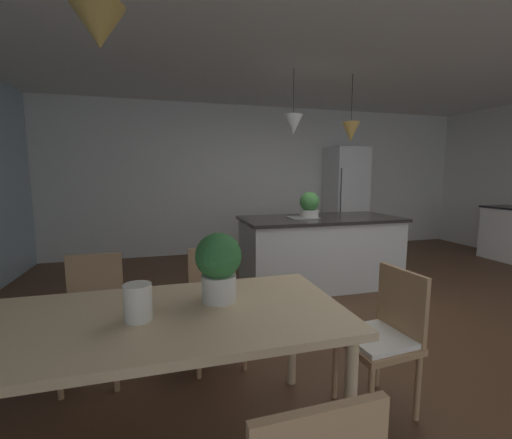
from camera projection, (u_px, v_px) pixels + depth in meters
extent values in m
cube|color=#4C301E|center=(367.00, 317.00, 3.42)|extent=(10.00, 8.40, 0.04)
cube|color=silver|center=(380.00, 31.00, 3.05)|extent=(10.00, 8.40, 0.12)
cube|color=silver|center=(271.00, 180.00, 6.35)|extent=(10.00, 0.12, 2.70)
cube|color=#D1B284|center=(151.00, 319.00, 1.63)|extent=(1.95, 0.91, 0.04)
cylinder|color=#D1B284|center=(292.00, 333.00, 2.27)|extent=(0.06, 0.06, 0.74)
cylinder|color=#D1B284|center=(350.00, 405.00, 1.56)|extent=(0.06, 0.06, 0.74)
cube|color=#A87F56|center=(217.00, 309.00, 2.52)|extent=(0.42, 0.42, 0.04)
cube|color=white|center=(217.00, 304.00, 2.52)|extent=(0.38, 0.38, 0.03)
cube|color=#A87F56|center=(212.00, 273.00, 2.66)|extent=(0.38, 0.05, 0.42)
cylinder|color=#A87F56|center=(245.00, 344.00, 2.44)|extent=(0.04, 0.04, 0.41)
cylinder|color=#A87F56|center=(199.00, 351.00, 2.34)|extent=(0.04, 0.04, 0.41)
cylinder|color=#A87F56|center=(234.00, 324.00, 2.76)|extent=(0.04, 0.04, 0.41)
cylinder|color=#A87F56|center=(193.00, 330.00, 2.66)|extent=(0.04, 0.04, 0.41)
cube|color=#A87F56|center=(92.00, 322.00, 2.29)|extent=(0.41, 0.41, 0.04)
cube|color=white|center=(91.00, 317.00, 2.29)|extent=(0.37, 0.37, 0.03)
cube|color=#A87F56|center=(95.00, 282.00, 2.44)|extent=(0.38, 0.04, 0.42)
cylinder|color=#A87F56|center=(116.00, 362.00, 2.20)|extent=(0.04, 0.04, 0.41)
cylinder|color=#A87F56|center=(59.00, 369.00, 2.12)|extent=(0.04, 0.04, 0.41)
cylinder|color=#A87F56|center=(123.00, 338.00, 2.53)|extent=(0.04, 0.04, 0.41)
cylinder|color=#A87F56|center=(74.00, 343.00, 2.45)|extent=(0.04, 0.04, 0.41)
cube|color=#A87F56|center=(376.00, 343.00, 2.01)|extent=(0.44, 0.44, 0.04)
cube|color=white|center=(376.00, 337.00, 2.00)|extent=(0.39, 0.39, 0.03)
cube|color=#A87F56|center=(401.00, 303.00, 2.04)|extent=(0.06, 0.38, 0.42)
cylinder|color=#A87F56|center=(370.00, 401.00, 1.82)|extent=(0.04, 0.04, 0.41)
cylinder|color=#A87F56|center=(335.00, 368.00, 2.14)|extent=(0.04, 0.04, 0.41)
cylinder|color=#A87F56|center=(418.00, 387.00, 1.94)|extent=(0.04, 0.04, 0.41)
cylinder|color=#A87F56|center=(378.00, 358.00, 2.25)|extent=(0.04, 0.04, 0.41)
cube|color=silver|center=(319.00, 252.00, 4.33)|extent=(1.97, 0.88, 0.88)
cube|color=black|center=(320.00, 219.00, 4.27)|extent=(2.03, 0.94, 0.04)
cube|color=gray|center=(303.00, 218.00, 4.20)|extent=(0.36, 0.30, 0.01)
cube|color=silver|center=(345.00, 199.00, 6.38)|extent=(0.67, 0.64, 1.96)
cylinder|color=#4C4C4C|center=(341.00, 201.00, 5.98)|extent=(0.02, 0.02, 1.17)
cone|color=olive|center=(99.00, 27.00, 1.53)|extent=(0.24, 0.24, 0.19)
cylinder|color=black|center=(294.00, 92.00, 3.96)|extent=(0.01, 0.01, 0.53)
cone|color=#B7B7B7|center=(293.00, 125.00, 4.01)|extent=(0.23, 0.23, 0.24)
cylinder|color=black|center=(352.00, 98.00, 4.17)|extent=(0.01, 0.01, 0.59)
cone|color=olive|center=(351.00, 132.00, 4.22)|extent=(0.22, 0.22, 0.25)
cylinder|color=beige|center=(309.00, 214.00, 4.22)|extent=(0.23, 0.23, 0.10)
sphere|color=#478C42|center=(309.00, 202.00, 4.19)|extent=(0.25, 0.25, 0.25)
cylinder|color=beige|center=(219.00, 288.00, 1.81)|extent=(0.19, 0.19, 0.15)
sphere|color=#2D6B33|center=(218.00, 256.00, 1.78)|extent=(0.25, 0.25, 0.25)
cylinder|color=silver|center=(138.00, 302.00, 1.56)|extent=(0.13, 0.13, 0.18)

